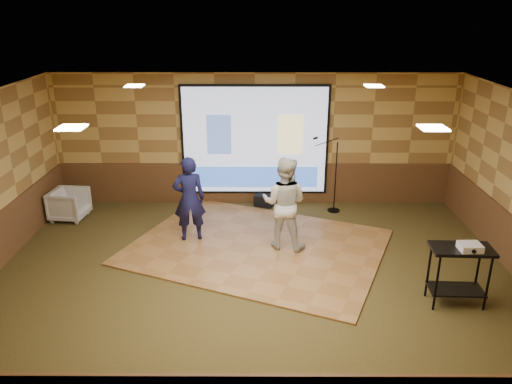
{
  "coord_description": "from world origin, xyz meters",
  "views": [
    {
      "loc": [
        0.07,
        -7.44,
        4.38
      ],
      "look_at": [
        0.04,
        0.71,
        1.3
      ],
      "focal_mm": 35.0,
      "sensor_mm": 36.0,
      "label": 1
    }
  ],
  "objects_px": {
    "dance_floor": "(257,246)",
    "mic_stand": "(332,190)",
    "banquet_chair": "(69,204)",
    "projector_screen": "(255,142)",
    "player_left": "(189,199)",
    "duffel_bag": "(264,201)",
    "projector": "(470,247)",
    "player_right": "(284,203)",
    "av_table": "(460,265)"
  },
  "relations": [
    {
      "from": "projector_screen",
      "to": "player_right",
      "type": "xyz_separation_m",
      "value": [
        0.56,
        -2.31,
        -0.56
      ]
    },
    {
      "from": "projector_screen",
      "to": "player_left",
      "type": "xyz_separation_m",
      "value": [
        -1.25,
        -1.98,
        -0.6
      ]
    },
    {
      "from": "projector_screen",
      "to": "mic_stand",
      "type": "distance_m",
      "value": 2.04
    },
    {
      "from": "player_left",
      "to": "av_table",
      "type": "height_order",
      "value": "player_left"
    },
    {
      "from": "projector",
      "to": "player_right",
      "type": "bearing_deg",
      "value": 142.25
    },
    {
      "from": "dance_floor",
      "to": "mic_stand",
      "type": "relative_size",
      "value": 2.65
    },
    {
      "from": "banquet_chair",
      "to": "projector",
      "type": "bearing_deg",
      "value": -108.57
    },
    {
      "from": "mic_stand",
      "to": "banquet_chair",
      "type": "distance_m",
      "value": 5.75
    },
    {
      "from": "dance_floor",
      "to": "player_right",
      "type": "relative_size",
      "value": 2.58
    },
    {
      "from": "projector_screen",
      "to": "dance_floor",
      "type": "height_order",
      "value": "projector_screen"
    },
    {
      "from": "dance_floor",
      "to": "duffel_bag",
      "type": "height_order",
      "value": "duffel_bag"
    },
    {
      "from": "av_table",
      "to": "mic_stand",
      "type": "bearing_deg",
      "value": 110.86
    },
    {
      "from": "dance_floor",
      "to": "banquet_chair",
      "type": "relative_size",
      "value": 6.3
    },
    {
      "from": "player_left",
      "to": "av_table",
      "type": "bearing_deg",
      "value": 141.93
    },
    {
      "from": "projector",
      "to": "duffel_bag",
      "type": "distance_m",
      "value": 5.14
    },
    {
      "from": "banquet_chair",
      "to": "projector_screen",
      "type": "bearing_deg",
      "value": -70.65
    },
    {
      "from": "dance_floor",
      "to": "player_left",
      "type": "bearing_deg",
      "value": 166.36
    },
    {
      "from": "dance_floor",
      "to": "av_table",
      "type": "distance_m",
      "value": 3.67
    },
    {
      "from": "dance_floor",
      "to": "banquet_chair",
      "type": "xyz_separation_m",
      "value": [
        -4.05,
        1.36,
        0.31
      ]
    },
    {
      "from": "dance_floor",
      "to": "mic_stand",
      "type": "xyz_separation_m",
      "value": [
        1.67,
        1.81,
        0.48
      ]
    },
    {
      "from": "dance_floor",
      "to": "banquet_chair",
      "type": "height_order",
      "value": "banquet_chair"
    },
    {
      "from": "mic_stand",
      "to": "player_right",
      "type": "bearing_deg",
      "value": -145.28
    },
    {
      "from": "duffel_bag",
      "to": "mic_stand",
      "type": "bearing_deg",
      "value": -11.01
    },
    {
      "from": "projector_screen",
      "to": "player_right",
      "type": "relative_size",
      "value": 1.87
    },
    {
      "from": "projector_screen",
      "to": "banquet_chair",
      "type": "distance_m",
      "value": 4.26
    },
    {
      "from": "mic_stand",
      "to": "dance_floor",
      "type": "bearing_deg",
      "value": -155.4
    },
    {
      "from": "av_table",
      "to": "dance_floor",
      "type": "bearing_deg",
      "value": 148.55
    },
    {
      "from": "projector",
      "to": "banquet_chair",
      "type": "bearing_deg",
      "value": 153.91
    },
    {
      "from": "projector_screen",
      "to": "banquet_chair",
      "type": "height_order",
      "value": "projector_screen"
    },
    {
      "from": "banquet_chair",
      "to": "duffel_bag",
      "type": "distance_m",
      "value": 4.29
    },
    {
      "from": "player_left",
      "to": "duffel_bag",
      "type": "relative_size",
      "value": 4.07
    },
    {
      "from": "av_table",
      "to": "mic_stand",
      "type": "height_order",
      "value": "mic_stand"
    },
    {
      "from": "av_table",
      "to": "mic_stand",
      "type": "xyz_separation_m",
      "value": [
        -1.41,
        3.7,
        -0.18
      ]
    },
    {
      "from": "projector_screen",
      "to": "projector",
      "type": "xyz_separation_m",
      "value": [
        3.21,
        -4.26,
        -0.46
      ]
    },
    {
      "from": "projector_screen",
      "to": "player_right",
      "type": "height_order",
      "value": "projector_screen"
    },
    {
      "from": "player_left",
      "to": "av_table",
      "type": "relative_size",
      "value": 1.75
    },
    {
      "from": "player_left",
      "to": "mic_stand",
      "type": "distance_m",
      "value": 3.35
    },
    {
      "from": "projector",
      "to": "duffel_bag",
      "type": "bearing_deg",
      "value": 124.99
    },
    {
      "from": "dance_floor",
      "to": "player_right",
      "type": "height_order",
      "value": "player_right"
    },
    {
      "from": "dance_floor",
      "to": "mic_stand",
      "type": "height_order",
      "value": "mic_stand"
    },
    {
      "from": "player_right",
      "to": "mic_stand",
      "type": "bearing_deg",
      "value": -106.51
    },
    {
      "from": "mic_stand",
      "to": "duffel_bag",
      "type": "relative_size",
      "value": 4.18
    },
    {
      "from": "player_right",
      "to": "av_table",
      "type": "xyz_separation_m",
      "value": [
        2.58,
        -1.87,
        -0.25
      ]
    },
    {
      "from": "mic_stand",
      "to": "duffel_bag",
      "type": "distance_m",
      "value": 1.58
    },
    {
      "from": "projector_screen",
      "to": "banquet_chair",
      "type": "bearing_deg",
      "value": -166.87
    },
    {
      "from": "duffel_bag",
      "to": "projector",
      "type": "bearing_deg",
      "value": -53.7
    },
    {
      "from": "projector_screen",
      "to": "duffel_bag",
      "type": "relative_size",
      "value": 8.04
    },
    {
      "from": "projector_screen",
      "to": "player_left",
      "type": "relative_size",
      "value": 1.97
    },
    {
      "from": "player_right",
      "to": "duffel_bag",
      "type": "distance_m",
      "value": 2.29
    },
    {
      "from": "projector",
      "to": "banquet_chair",
      "type": "xyz_separation_m",
      "value": [
        -7.21,
        3.33,
        -0.68
      ]
    }
  ]
}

